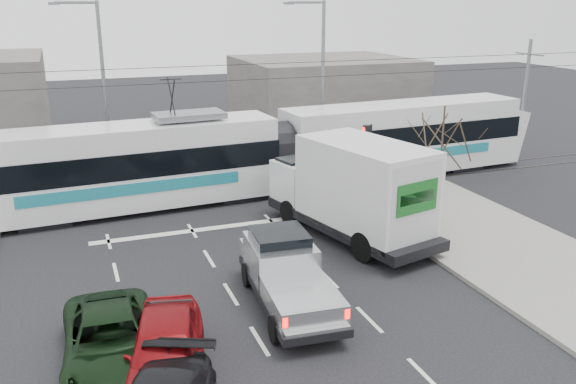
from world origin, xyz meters
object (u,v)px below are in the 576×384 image
object	(u,v)px
bare_tree	(442,140)
street_lamp_far	(100,79)
green_car	(110,342)
box_truck	(353,190)
traffic_signal	(368,147)
street_lamp_near	(320,74)
tram	(277,150)
silver_pickup	(286,272)
navy_pickup	(368,202)
red_car	(166,350)

from	to	relation	value
bare_tree	street_lamp_far	world-z (taller)	street_lamp_far
green_car	box_truck	bearing A→B (deg)	33.82
traffic_signal	street_lamp_near	world-z (taller)	street_lamp_near
tram	green_car	xyz separation A→B (m)	(-9.06, -12.89, -1.32)
street_lamp_near	tram	size ratio (longest dim) A/B	0.32
tram	silver_pickup	distance (m)	11.81
street_lamp_near	box_truck	size ratio (longest dim) A/B	1.08
bare_tree	navy_pickup	world-z (taller)	bare_tree
street_lamp_near	silver_pickup	bearing A→B (deg)	-116.53
bare_tree	tram	xyz separation A→B (m)	(-4.17, 7.59, -1.77)
tram	red_car	distance (m)	16.01
green_car	traffic_signal	bearing A→B (deg)	39.99
navy_pickup	red_car	bearing A→B (deg)	-125.89
street_lamp_far	red_car	size ratio (longest dim) A/B	1.94
street_lamp_far	tram	world-z (taller)	street_lamp_far
traffic_signal	green_car	bearing A→B (deg)	-142.45
tram	navy_pickup	world-z (taller)	tram
street_lamp_near	box_truck	world-z (taller)	street_lamp_near
street_lamp_near	tram	xyz separation A→B (m)	(-3.88, -3.91, -3.09)
street_lamp_near	tram	distance (m)	6.31
traffic_signal	street_lamp_far	bearing A→B (deg)	138.28
bare_tree	silver_pickup	world-z (taller)	bare_tree
box_truck	green_car	world-z (taller)	box_truck
traffic_signal	red_car	xyz separation A→B (m)	(-10.85, -10.33, -1.95)
red_car	green_car	bearing A→B (deg)	152.91
traffic_signal	tram	bearing A→B (deg)	130.20
traffic_signal	green_car	distance (m)	15.39
green_car	bare_tree	bearing A→B (deg)	24.28
red_car	tram	bearing A→B (deg)	73.13
bare_tree	street_lamp_near	world-z (taller)	street_lamp_near
bare_tree	navy_pickup	xyz separation A→B (m)	(-2.40, 1.36, -2.68)
navy_pickup	tram	bearing A→B (deg)	121.18
navy_pickup	green_car	bearing A→B (deg)	-133.06
bare_tree	red_car	bearing A→B (deg)	-152.14
box_truck	navy_pickup	bearing A→B (deg)	19.78
tram	silver_pickup	bearing A→B (deg)	-112.02
silver_pickup	navy_pickup	xyz separation A→B (m)	(5.42, 4.95, 0.08)
bare_tree	silver_pickup	xyz separation A→B (m)	(-7.82, -3.60, -2.76)
bare_tree	green_car	size ratio (longest dim) A/B	0.99
street_lamp_far	tram	bearing A→B (deg)	-37.79
bare_tree	green_car	xyz separation A→B (m)	(-13.22, -5.30, -3.09)
traffic_signal	red_car	bearing A→B (deg)	-136.40
silver_pickup	box_truck	world-z (taller)	box_truck
tram	red_car	bearing A→B (deg)	-123.21
street_lamp_far	bare_tree	bearing A→B (deg)	-48.88
tram	navy_pickup	xyz separation A→B (m)	(1.77, -6.23, -0.92)
street_lamp_far	silver_pickup	world-z (taller)	street_lamp_far
street_lamp_far	green_car	xyz separation A→B (m)	(-1.44, -18.80, -4.41)
green_car	silver_pickup	bearing A→B (deg)	19.95
traffic_signal	street_lamp_far	world-z (taller)	street_lamp_far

